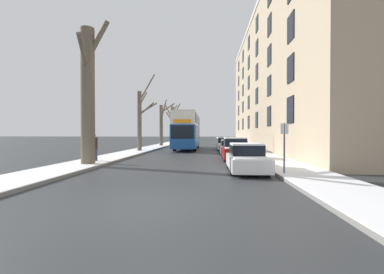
% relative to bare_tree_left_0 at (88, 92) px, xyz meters
% --- Properties ---
extents(ground_plane, '(320.00, 320.00, 0.00)m').
position_rel_bare_tree_left_0_xyz_m(ground_plane, '(5.29, -7.40, -4.19)').
color(ground_plane, '#303335').
extents(sidewalk_left, '(2.56, 130.00, 0.16)m').
position_rel_bare_tree_left_0_xyz_m(sidewalk_left, '(-0.40, 45.60, -4.11)').
color(sidewalk_left, slate).
rests_on(sidewalk_left, ground).
extents(sidewalk_right, '(2.56, 130.00, 0.16)m').
position_rel_bare_tree_left_0_xyz_m(sidewalk_right, '(10.99, 45.60, -4.11)').
color(sidewalk_right, slate).
rests_on(sidewalk_right, ground).
extents(terrace_facade_right, '(9.10, 42.00, 17.14)m').
position_rel_bare_tree_left_0_xyz_m(terrace_facade_right, '(16.77, 18.91, 4.38)').
color(terrace_facade_right, tan).
rests_on(terrace_facade_right, ground).
extents(bare_tree_left_0, '(2.29, 4.06, 8.20)m').
position_rel_bare_tree_left_0_xyz_m(bare_tree_left_0, '(0.00, 0.00, 0.00)').
color(bare_tree_left_0, brown).
rests_on(bare_tree_left_0, ground).
extents(bare_tree_left_1, '(1.88, 2.17, 7.95)m').
position_rel_bare_tree_left_0_xyz_m(bare_tree_left_1, '(-0.08, 11.28, -0.78)').
color(bare_tree_left_1, brown).
rests_on(bare_tree_left_1, ground).
extents(bare_tree_left_2, '(2.21, 2.50, 7.03)m').
position_rel_bare_tree_left_0_xyz_m(bare_tree_left_2, '(-0.04, 22.44, -0.84)').
color(bare_tree_left_2, brown).
rests_on(bare_tree_left_2, ground).
extents(bare_tree_left_3, '(2.90, 1.84, 7.58)m').
position_rel_bare_tree_left_0_xyz_m(bare_tree_left_3, '(-0.09, 33.24, -0.36)').
color(bare_tree_left_3, brown).
rests_on(bare_tree_left_3, ground).
extents(double_decker_bus, '(2.51, 11.65, 4.19)m').
position_rel_bare_tree_left_0_xyz_m(double_decker_bus, '(4.21, 16.39, -1.82)').
color(double_decker_bus, '#194C99').
rests_on(double_decker_bus, ground).
extents(parked_car_0, '(1.69, 4.04, 1.37)m').
position_rel_bare_tree_left_0_xyz_m(parked_car_0, '(8.63, -1.57, -3.56)').
color(parked_car_0, silver).
rests_on(parked_car_0, ground).
extents(parked_car_1, '(1.71, 3.96, 1.59)m').
position_rel_bare_tree_left_0_xyz_m(parked_car_1, '(8.63, 3.98, -3.47)').
color(parked_car_1, maroon).
rests_on(parked_car_1, ground).
extents(parked_car_2, '(1.71, 4.09, 1.31)m').
position_rel_bare_tree_left_0_xyz_m(parked_car_2, '(8.63, 8.83, -3.58)').
color(parked_car_2, slate).
rests_on(parked_car_2, ground).
extents(parked_car_3, '(1.87, 4.52, 1.45)m').
position_rel_bare_tree_left_0_xyz_m(parked_car_3, '(8.63, 15.17, -3.53)').
color(parked_car_3, silver).
rests_on(parked_car_3, ground).
extents(pedestrian_left_sidewalk, '(0.40, 0.40, 1.85)m').
position_rel_bare_tree_left_0_xyz_m(pedestrian_left_sidewalk, '(-0.31, 1.40, -3.18)').
color(pedestrian_left_sidewalk, navy).
rests_on(pedestrian_left_sidewalk, ground).
extents(street_sign_post, '(0.32, 0.07, 2.30)m').
position_rel_bare_tree_left_0_xyz_m(street_sign_post, '(10.01, -2.98, -2.86)').
color(street_sign_post, '#4C4F54').
rests_on(street_sign_post, ground).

